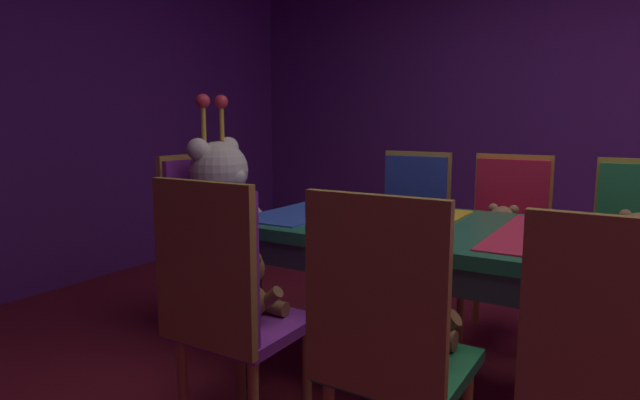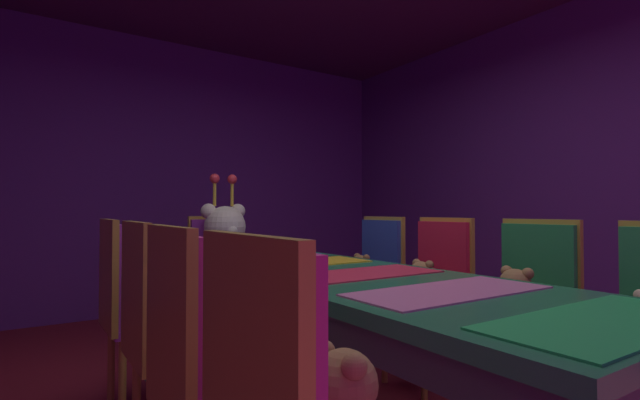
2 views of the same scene
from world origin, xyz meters
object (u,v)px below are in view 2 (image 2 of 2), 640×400
at_px(teddy_right_2, 421,287).
at_px(teddy_right_3, 360,277).
at_px(teddy_right_1, 515,303).
at_px(chair_left_2, 155,319).
at_px(chair_left_1, 196,359).
at_px(chair_right_1, 532,298).
at_px(chair_right_2, 437,282).
at_px(throne_chair, 217,266).
at_px(chair_left_3, 125,295).
at_px(king_teddy_bear, 225,251).
at_px(teddy_left_3, 154,298).
at_px(banquet_table, 359,294).
at_px(chair_right_3, 375,272).
at_px(teddy_left_2, 192,315).
at_px(teddy_left_1, 242,355).

xyz_separation_m(teddy_right_2, teddy_right_3, (-0.02, 0.55, -0.00)).
bearing_deg(teddy_right_1, chair_left_2, -20.79).
height_order(chair_left_1, chair_right_1, same).
distance_m(chair_right_2, throne_chair, 1.69).
xyz_separation_m(chair_left_3, king_teddy_bear, (0.83, 0.73, 0.13)).
distance_m(teddy_right_1, teddy_right_3, 1.16).
height_order(chair_left_1, teddy_right_3, chair_left_1).
height_order(chair_left_2, teddy_right_2, chair_left_2).
height_order(teddy_left_3, teddy_right_3, teddy_right_3).
distance_m(chair_right_1, throne_chair, 2.24).
bearing_deg(banquet_table, teddy_right_2, 23.09).
relative_size(chair_left_1, chair_left_3, 1.00).
relative_size(chair_right_2, chair_right_3, 1.00).
bearing_deg(chair_right_1, banquet_table, -20.21).
xyz_separation_m(teddy_left_3, teddy_right_3, (1.36, -0.02, 0.00)).
bearing_deg(throne_chair, chair_right_3, 41.61).
distance_m(chair_left_3, teddy_right_1, 1.93).
xyz_separation_m(teddy_left_2, chair_right_1, (1.52, -0.58, 0.00)).
height_order(chair_left_1, teddy_right_1, chair_left_1).
distance_m(chair_left_1, chair_right_1, 1.69).
height_order(chair_right_1, chair_right_3, same).
bearing_deg(teddy_left_2, teddy_right_1, -22.78).
height_order(chair_left_1, chair_left_2, same).
relative_size(teddy_left_1, chair_right_1, 0.31).
distance_m(teddy_left_1, teddy_left_3, 1.18).
bearing_deg(chair_right_3, teddy_left_1, 37.25).
relative_size(teddy_left_2, chair_right_2, 0.34).
bearing_deg(chair_left_3, chair_right_2, -18.76).
bearing_deg(teddy_right_1, banquet_table, -23.96).
height_order(teddy_left_1, teddy_right_3, teddy_left_1).
bearing_deg(teddy_left_2, king_teddy_bear, 63.11).
bearing_deg(chair_left_3, chair_left_1, -90.82).
relative_size(teddy_right_3, throne_chair, 0.29).
distance_m(banquet_table, teddy_right_3, 1.08).
distance_m(chair_left_3, chair_right_2, 1.76).
bearing_deg(chair_right_1, teddy_right_3, -81.63).
bearing_deg(chair_left_2, teddy_right_2, 1.17).
bearing_deg(chair_right_1, chair_left_2, -19.12).
height_order(teddy_left_1, teddy_right_2, teddy_left_1).
relative_size(banquet_table, teddy_left_2, 7.30).
bearing_deg(teddy_right_2, king_teddy_bear, -61.78).
height_order(chair_right_1, teddy_right_3, chair_right_1).
distance_m(chair_right_3, king_teddy_bear, 1.12).
relative_size(chair_left_1, king_teddy_bear, 1.17).
bearing_deg(chair_left_3, chair_right_3, -0.69).
distance_m(chair_right_1, chair_right_3, 1.16).
relative_size(teddy_left_2, teddy_right_3, 1.17).
distance_m(chair_right_2, teddy_right_3, 0.57).
xyz_separation_m(chair_left_1, chair_right_1, (1.69, -0.00, 0.00)).
height_order(banquet_table, teddy_left_2, teddy_left_2).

